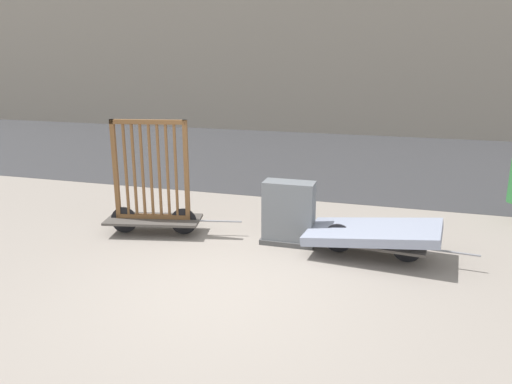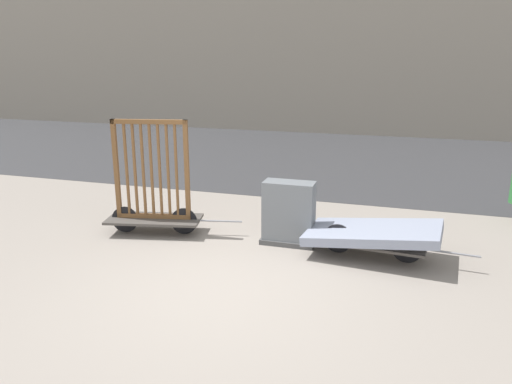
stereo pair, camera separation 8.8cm
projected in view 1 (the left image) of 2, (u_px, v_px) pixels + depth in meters
The scene contains 5 objects.
ground_plane at pixel (222, 287), 6.42m from camera, with size 60.00×60.00×0.00m, color gray.
road_strip at pixel (325, 157), 14.42m from camera, with size 56.00×8.94×0.01m.
bike_cart_with_bedframe at pixel (153, 197), 8.18m from camera, with size 2.27×0.95×1.90m.
bike_cart_with_mattress at pixel (372, 234), 7.29m from camera, with size 2.47×1.19×0.57m.
utility_cabinet at pixel (289, 215), 7.79m from camera, with size 0.85×0.42×1.00m.
Camera 1 is at (2.07, -5.50, 2.90)m, focal length 35.00 mm.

